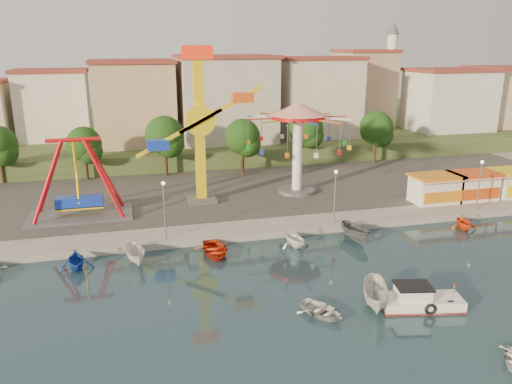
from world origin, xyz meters
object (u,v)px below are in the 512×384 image
object	(u,v)px
wave_swinger	(298,128)
skiff	(376,296)
kamikaze_tower	(204,132)
pirate_ship_ride	(77,180)
cabin_motorboat	(419,301)
rowboat_a	(322,310)

from	to	relation	value
wave_swinger	skiff	world-z (taller)	wave_swinger
kamikaze_tower	skiff	size ratio (longest dim) A/B	3.75
pirate_ship_ride	skiff	world-z (taller)	pirate_ship_ride
skiff	cabin_motorboat	bearing A→B (deg)	5.52
pirate_ship_ride	skiff	xyz separation A→B (m)	(20.51, -22.80, -3.55)
kamikaze_tower	cabin_motorboat	distance (m)	28.58
rowboat_a	skiff	world-z (taller)	skiff
kamikaze_tower	wave_swinger	bearing A→B (deg)	5.52
cabin_motorboat	kamikaze_tower	bearing A→B (deg)	124.18
wave_swinger	cabin_motorboat	xyz separation A→B (m)	(-0.47, -26.52, -7.69)
pirate_ship_ride	wave_swinger	xyz separation A→B (m)	(23.74, 2.83, 3.80)
kamikaze_tower	rowboat_a	xyz separation A→B (m)	(3.62, -24.66, -7.97)
skiff	rowboat_a	bearing A→B (deg)	-155.59
kamikaze_tower	rowboat_a	size ratio (longest dim) A/B	4.88
pirate_ship_ride	wave_swinger	world-z (taller)	wave_swinger
cabin_motorboat	skiff	bearing A→B (deg)	174.28
pirate_ship_ride	kamikaze_tower	size ratio (longest dim) A/B	0.61
cabin_motorboat	skiff	distance (m)	2.92
cabin_motorboat	skiff	world-z (taller)	cabin_motorboat
kamikaze_tower	pirate_ship_ride	bearing A→B (deg)	-172.16
pirate_ship_ride	cabin_motorboat	size ratio (longest dim) A/B	1.76
wave_swinger	cabin_motorboat	bearing A→B (deg)	-91.01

